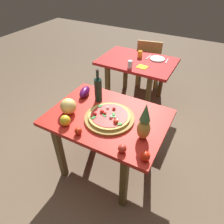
# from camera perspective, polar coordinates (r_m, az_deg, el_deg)

# --- Properties ---
(ground_plane) EXTENTS (10.00, 10.00, 0.00)m
(ground_plane) POSITION_cam_1_polar(r_m,az_deg,el_deg) (2.47, -0.99, -14.19)
(ground_plane) COLOR brown
(display_table) EXTENTS (1.13, 0.82, 0.72)m
(display_table) POSITION_cam_1_polar(r_m,az_deg,el_deg) (2.01, -1.19, -3.24)
(display_table) COLOR brown
(display_table) RESTS_ON ground_plane
(background_table) EXTENTS (1.09, 0.74, 0.72)m
(background_table) POSITION_cam_1_polar(r_m,az_deg,el_deg) (3.11, 7.03, 12.56)
(background_table) COLOR brown
(background_table) RESTS_ON ground_plane
(dining_chair) EXTENTS (0.47, 0.47, 0.85)m
(dining_chair) POSITION_cam_1_polar(r_m,az_deg,el_deg) (3.69, 10.37, 14.17)
(dining_chair) COLOR olive
(dining_chair) RESTS_ON ground_plane
(pizza_board) EXTENTS (0.47, 0.47, 0.02)m
(pizza_board) POSITION_cam_1_polar(r_m,az_deg,el_deg) (1.90, -0.72, -1.71)
(pizza_board) COLOR olive
(pizza_board) RESTS_ON display_table
(pizza) EXTENTS (0.39, 0.39, 0.06)m
(pizza) POSITION_cam_1_polar(r_m,az_deg,el_deg) (1.88, -0.73, -1.12)
(pizza) COLOR #D4B35A
(pizza) RESTS_ON pizza_board
(wine_bottle) EXTENTS (0.08, 0.08, 0.36)m
(wine_bottle) POSITION_cam_1_polar(r_m,az_deg,el_deg) (2.08, -3.93, 6.36)
(wine_bottle) COLOR black
(wine_bottle) RESTS_ON display_table
(pineapple_left) EXTENTS (0.11, 0.11, 0.35)m
(pineapple_left) POSITION_cam_1_polar(r_m,az_deg,el_deg) (1.64, 9.10, -3.26)
(pineapple_left) COLOR #B28D3A
(pineapple_left) RESTS_ON display_table
(melon) EXTENTS (0.16, 0.16, 0.16)m
(melon) POSITION_cam_1_polar(r_m,az_deg,el_deg) (1.98, -12.24, 1.59)
(melon) COLOR #EAC96E
(melon) RESTS_ON display_table
(bell_pepper) EXTENTS (0.10, 0.10, 0.10)m
(bell_pepper) POSITION_cam_1_polar(r_m,az_deg,el_deg) (1.87, -13.07, -2.38)
(bell_pepper) COLOR yellow
(bell_pepper) RESTS_ON display_table
(eggplant) EXTENTS (0.13, 0.21, 0.09)m
(eggplant) POSITION_cam_1_polar(r_m,az_deg,el_deg) (2.23, -7.72, 5.65)
(eggplant) COLOR #510D4A
(eggplant) RESTS_ON display_table
(tomato_beside_pepper) EXTENTS (0.07, 0.07, 0.07)m
(tomato_beside_pepper) POSITION_cam_1_polar(r_m,az_deg,el_deg) (1.60, 2.90, -10.26)
(tomato_beside_pepper) COLOR red
(tomato_beside_pepper) RESTS_ON display_table
(tomato_at_corner) EXTENTS (0.08, 0.08, 0.08)m
(tomato_at_corner) POSITION_cam_1_polar(r_m,az_deg,el_deg) (1.57, 9.35, -12.20)
(tomato_at_corner) COLOR red
(tomato_at_corner) RESTS_ON display_table
(tomato_by_bottle) EXTENTS (0.07, 0.07, 0.07)m
(tomato_by_bottle) POSITION_cam_1_polar(r_m,az_deg,el_deg) (1.76, -9.53, -5.33)
(tomato_by_bottle) COLOR red
(tomato_by_bottle) RESTS_ON display_table
(drinking_glass_juice) EXTENTS (0.07, 0.07, 0.09)m
(drinking_glass_juice) POSITION_cam_1_polar(r_m,az_deg,el_deg) (3.16, 7.92, 15.92)
(drinking_glass_juice) COLOR orange
(drinking_glass_juice) RESTS_ON background_table
(drinking_glass_water) EXTENTS (0.06, 0.06, 0.10)m
(drinking_glass_water) POSITION_cam_1_polar(r_m,az_deg,el_deg) (2.81, 5.11, 13.29)
(drinking_glass_water) COLOR silver
(drinking_glass_water) RESTS_ON background_table
(dinner_plate) EXTENTS (0.22, 0.22, 0.02)m
(dinner_plate) POSITION_cam_1_polar(r_m,az_deg,el_deg) (3.14, 12.75, 14.45)
(dinner_plate) COLOR white
(dinner_plate) RESTS_ON background_table
(fork_utensil) EXTENTS (0.03, 0.18, 0.01)m
(fork_utensil) POSITION_cam_1_polar(r_m,az_deg,el_deg) (3.18, 10.28, 14.98)
(fork_utensil) COLOR silver
(fork_utensil) RESTS_ON background_table
(knife_utensil) EXTENTS (0.03, 0.18, 0.01)m
(knife_utensil) POSITION_cam_1_polar(r_m,az_deg,el_deg) (3.11, 15.23, 13.74)
(knife_utensil) COLOR silver
(knife_utensil) RESTS_ON background_table
(napkin_folded) EXTENTS (0.15, 0.13, 0.01)m
(napkin_folded) POSITION_cam_1_polar(r_m,az_deg,el_deg) (2.87, 8.53, 12.50)
(napkin_folded) COLOR yellow
(napkin_folded) RESTS_ON background_table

